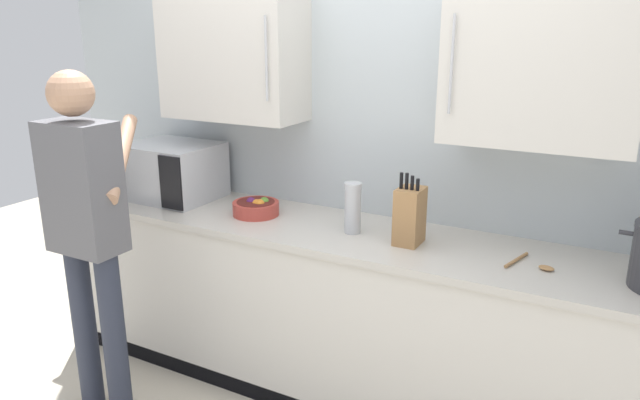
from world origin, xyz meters
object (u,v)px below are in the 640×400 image
Objects in this scene: fruit_bowl at (256,207)px; person_figure at (87,220)px; wooden_spoon at (532,264)px; knife_block at (410,216)px; microwave_oven at (166,171)px; thermos_flask at (353,208)px.

person_figure reaches higher than fruit_bowl.
person_figure is at bearing -159.96° from wooden_spoon.
knife_block reaches higher than fruit_bowl.
fruit_bowl is at bearing 57.46° from person_figure.
microwave_oven reaches higher than wooden_spoon.
fruit_bowl is 0.14× the size of person_figure.
wooden_spoon is (0.54, -0.01, -0.12)m from knife_block.
person_figure reaches higher than knife_block.
thermos_flask is 0.74× the size of knife_block.
wooden_spoon is 0.80× the size of fruit_bowl.
wooden_spoon is at bearing -1.80° from microwave_oven.
thermos_flask is 0.29m from knife_block.
wooden_spoon is (2.03, -0.06, -0.15)m from microwave_oven.
person_figure reaches higher than wooden_spoon.
knife_block is 0.20× the size of person_figure.
person_figure is at bearing -152.19° from knife_block.
fruit_bowl is (-0.56, 0.01, -0.08)m from thermos_flask.
microwave_oven is 0.76m from person_figure.
microwave_oven is 3.17× the size of thermos_flask.
microwave_oven is 0.65m from fruit_bowl.
knife_block is at bearing -1.11° from fruit_bowl.
person_figure is (-1.30, -0.69, -0.03)m from knife_block.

